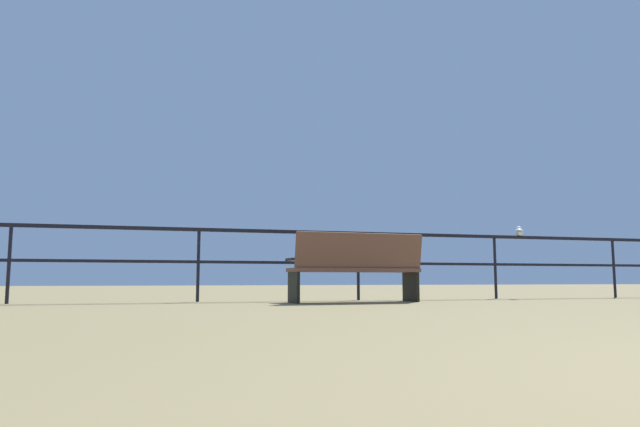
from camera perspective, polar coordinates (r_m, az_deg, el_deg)
The scene contains 3 objects.
pier_railing at distance 8.55m, azimuth 3.80°, elevation -3.52°, with size 23.27×0.05×1.01m.
bench_near_left at distance 7.64m, azimuth 3.67°, elevation -5.06°, with size 1.79×0.70×0.91m.
seagull_on_rail at distance 9.91m, azimuth 19.14°, elevation -1.69°, with size 0.24×0.32×0.16m.
Camera 1 is at (-2.97, 0.08, 0.30)m, focal length 32.26 mm.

